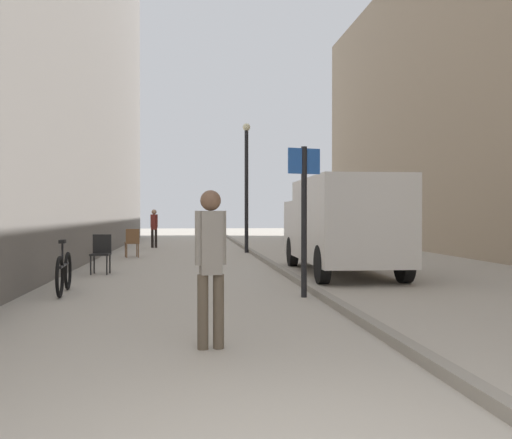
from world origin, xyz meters
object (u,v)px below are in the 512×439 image
(delivery_van, at_px, (341,223))
(pedestrian_main_foreground, at_px, (154,226))
(bicycle_leaning, at_px, (64,272))
(cafe_chair_by_doorway, at_px, (132,241))
(street_sign_post, at_px, (304,208))
(pedestrian_mid_block, at_px, (211,257))
(cafe_chair_near_window, at_px, (101,251))
(lamp_post, at_px, (246,179))

(delivery_van, bearing_deg, pedestrian_main_foreground, 116.49)
(pedestrian_main_foreground, distance_m, bicycle_leaning, 13.69)
(delivery_van, distance_m, cafe_chair_by_doorway, 7.90)
(cafe_chair_by_doorway, bearing_deg, bicycle_leaning, -105.46)
(street_sign_post, bearing_deg, cafe_chair_by_doorway, -82.29)
(pedestrian_main_foreground, distance_m, street_sign_post, 15.01)
(delivery_van, relative_size, street_sign_post, 2.17)
(street_sign_post, xyz_separation_m, cafe_chair_by_doorway, (-3.83, 9.34, -1.00))
(pedestrian_mid_block, bearing_deg, delivery_van, 56.48)
(cafe_chair_near_window, bearing_deg, cafe_chair_by_doorway, -89.80)
(lamp_post, bearing_deg, cafe_chair_by_doorway, -154.67)
(pedestrian_mid_block, bearing_deg, lamp_post, 74.37)
(cafe_chair_near_window, bearing_deg, lamp_post, -118.37)
(street_sign_post, bearing_deg, cafe_chair_near_window, -61.25)
(pedestrian_main_foreground, bearing_deg, cafe_chair_by_doorway, -73.70)
(pedestrian_mid_block, height_order, delivery_van, delivery_van)
(street_sign_post, distance_m, bicycle_leaning, 4.47)
(pedestrian_main_foreground, relative_size, pedestrian_mid_block, 0.95)
(pedestrian_main_foreground, distance_m, cafe_chair_near_window, 10.32)
(lamp_post, bearing_deg, delivery_van, -78.49)
(delivery_van, height_order, cafe_chair_near_window, delivery_van)
(lamp_post, height_order, cafe_chair_by_doorway, lamp_post)
(delivery_van, relative_size, cafe_chair_by_doorway, 5.99)
(delivery_van, distance_m, cafe_chair_near_window, 5.80)
(delivery_van, bearing_deg, cafe_chair_near_window, 175.34)
(street_sign_post, bearing_deg, lamp_post, -105.23)
(cafe_chair_by_doorway, bearing_deg, lamp_post, 12.53)
(pedestrian_mid_block, distance_m, delivery_van, 8.02)
(pedestrian_main_foreground, height_order, cafe_chair_near_window, pedestrian_main_foreground)
(lamp_post, relative_size, cafe_chair_near_window, 5.06)
(lamp_post, bearing_deg, street_sign_post, -90.66)
(lamp_post, relative_size, bicycle_leaning, 2.69)
(pedestrian_mid_block, relative_size, delivery_van, 0.30)
(pedestrian_main_foreground, relative_size, cafe_chair_near_window, 1.71)
(pedestrian_mid_block, xyz_separation_m, street_sign_post, (1.74, 3.56, 0.56))
(delivery_van, relative_size, lamp_post, 1.18)
(bicycle_leaning, relative_size, cafe_chair_by_doorway, 1.88)
(pedestrian_mid_block, relative_size, cafe_chair_near_window, 1.81)
(cafe_chair_near_window, height_order, cafe_chair_by_doorway, same)
(pedestrian_mid_block, xyz_separation_m, delivery_van, (3.40, 7.26, 0.24))
(cafe_chair_near_window, bearing_deg, bicycle_leaning, 90.34)
(bicycle_leaning, xyz_separation_m, cafe_chair_near_window, (0.15, 3.37, 0.17))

